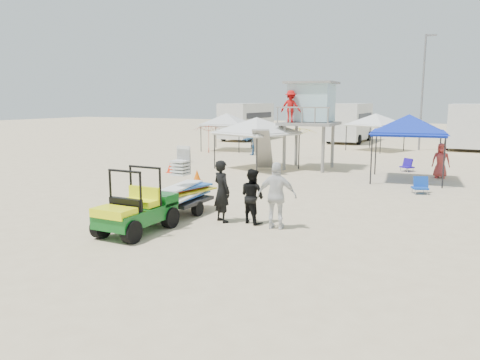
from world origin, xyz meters
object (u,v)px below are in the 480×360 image
at_px(surf_trailer, 183,190).
at_px(canopy_blue, 409,118).
at_px(utility_cart, 135,204).
at_px(man_left, 222,191).
at_px(lifeguard_tower, 309,106).

relative_size(surf_trailer, canopy_blue, 0.66).
height_order(surf_trailer, canopy_blue, canopy_blue).
height_order(utility_cart, man_left, man_left).
height_order(man_left, canopy_blue, canopy_blue).
relative_size(utility_cart, man_left, 1.26).
relative_size(utility_cart, lifeguard_tower, 0.52).
relative_size(surf_trailer, lifeguard_tower, 0.50).
distance_m(surf_trailer, man_left, 1.55).
bearing_deg(utility_cart, surf_trailer, 89.91).
relative_size(man_left, canopy_blue, 0.55).
height_order(utility_cart, surf_trailer, surf_trailer).
xyz_separation_m(surf_trailer, canopy_blue, (5.44, 9.48, 2.00)).
distance_m(utility_cart, surf_trailer, 2.33).
bearing_deg(canopy_blue, man_left, -111.85).
bearing_deg(surf_trailer, canopy_blue, 60.16).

